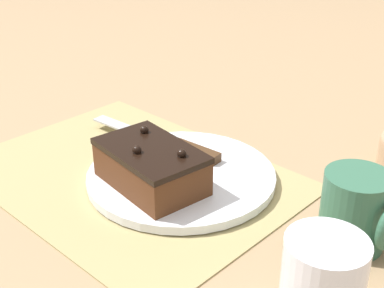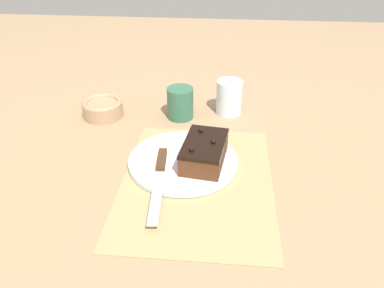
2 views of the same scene
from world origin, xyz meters
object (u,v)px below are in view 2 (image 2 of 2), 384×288
at_px(cake_plate, 183,161).
at_px(serving_knife, 160,171).
at_px(chocolate_cake, 204,152).
at_px(small_bowl, 103,108).
at_px(coffee_mug, 180,103).
at_px(drinking_glass, 229,97).

height_order(cake_plate, serving_knife, serving_knife).
bearing_deg(chocolate_cake, small_bowl, 53.57).
height_order(small_bowl, coffee_mug, coffee_mug).
xyz_separation_m(drinking_glass, coffee_mug, (-0.04, 0.14, -0.00)).
xyz_separation_m(cake_plate, small_bowl, (0.23, 0.27, 0.02)).
xyz_separation_m(chocolate_cake, serving_knife, (-0.06, 0.10, -0.02)).
height_order(cake_plate, small_bowl, small_bowl).
xyz_separation_m(cake_plate, serving_knife, (-0.06, 0.05, 0.01)).
relative_size(cake_plate, drinking_glass, 2.59).
bearing_deg(drinking_glass, coffee_mug, 105.80).
relative_size(chocolate_cake, drinking_glass, 1.56).
height_order(serving_knife, drinking_glass, drinking_glass).
bearing_deg(serving_knife, coffee_mug, -96.15).
bearing_deg(small_bowl, coffee_mug, -85.79).
height_order(chocolate_cake, coffee_mug, coffee_mug).
bearing_deg(coffee_mug, small_bowl, 94.21).
relative_size(chocolate_cake, coffee_mug, 1.72).
bearing_deg(small_bowl, chocolate_cake, -126.43).
bearing_deg(cake_plate, small_bowl, 49.39).
distance_m(chocolate_cake, small_bowl, 0.39).
relative_size(chocolate_cake, serving_knife, 0.62).
bearing_deg(chocolate_cake, serving_knife, 119.80).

